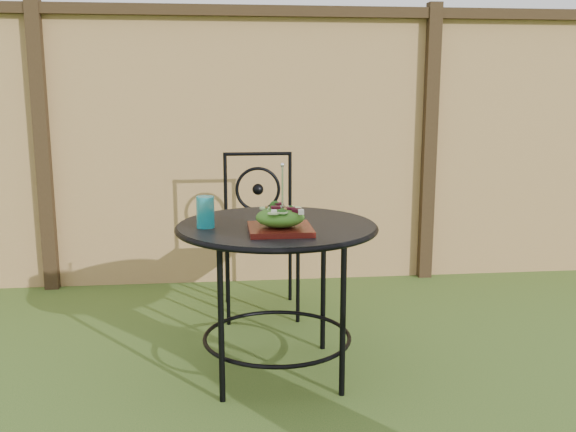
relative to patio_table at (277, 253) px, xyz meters
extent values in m
cube|color=#E0AB6F|center=(-0.10, 1.54, 0.31)|extent=(8.00, 0.05, 1.80)
cube|color=black|center=(-0.10, 1.49, 1.24)|extent=(8.00, 0.07, 0.07)
cube|color=black|center=(-1.40, 1.49, 0.36)|extent=(0.09, 0.09, 1.90)
cube|color=black|center=(1.20, 1.49, 0.36)|extent=(0.09, 0.09, 1.90)
cylinder|color=black|center=(0.00, 0.00, 0.13)|extent=(0.90, 0.90, 0.02)
torus|color=black|center=(0.00, 0.00, 0.12)|extent=(0.92, 0.92, 0.02)
torus|color=black|center=(0.00, 0.00, -0.41)|extent=(0.70, 0.70, 0.02)
cylinder|color=black|center=(0.26, 0.26, -0.23)|extent=(0.03, 0.03, 0.71)
cylinder|color=black|center=(-0.26, 0.26, -0.23)|extent=(0.03, 0.03, 0.71)
cylinder|color=black|center=(-0.26, -0.26, -0.23)|extent=(0.03, 0.03, 0.71)
cylinder|color=black|center=(0.26, -0.26, -0.23)|extent=(0.03, 0.03, 0.71)
cube|color=black|center=(-0.02, 0.87, -0.14)|extent=(0.46, 0.46, 0.03)
cylinder|color=black|center=(-0.02, 1.08, 0.35)|extent=(0.42, 0.02, 0.02)
torus|color=black|center=(-0.02, 1.08, 0.13)|extent=(0.28, 0.02, 0.28)
cylinder|color=black|center=(-0.22, 0.67, -0.37)|extent=(0.02, 0.02, 0.44)
cylinder|color=black|center=(0.18, 0.67, -0.37)|extent=(0.02, 0.02, 0.44)
cylinder|color=black|center=(-0.22, 1.07, -0.37)|extent=(0.02, 0.02, 0.44)
cylinder|color=black|center=(0.18, 1.07, -0.37)|extent=(0.02, 0.02, 0.44)
cylinder|color=black|center=(-0.22, 1.08, 0.11)|extent=(0.02, 0.02, 0.50)
cylinder|color=black|center=(0.18, 1.08, 0.11)|extent=(0.02, 0.02, 0.50)
cube|color=#40090C|center=(0.00, -0.17, 0.15)|extent=(0.27, 0.27, 0.02)
ellipsoid|color=#235614|center=(0.00, -0.17, 0.20)|extent=(0.21, 0.21, 0.08)
cylinder|color=silver|center=(0.01, -0.17, 0.33)|extent=(0.01, 0.01, 0.18)
cylinder|color=#0E91A2|center=(-0.32, -0.04, 0.21)|extent=(0.08, 0.08, 0.14)
camera|label=1|loc=(-0.26, -2.85, 0.74)|focal=40.00mm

